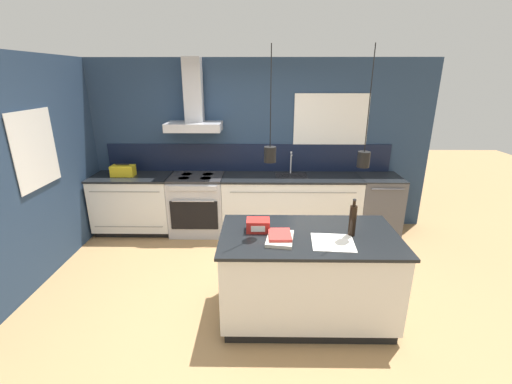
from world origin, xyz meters
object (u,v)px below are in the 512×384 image
Objects in this scene: oven_range at (198,204)px; dishwasher at (377,205)px; bottle_on_island at (353,220)px; red_supply_box at (258,225)px; yellow_toolbox at (123,171)px; book_stack at (280,237)px.

oven_range is 1.00× the size of dishwasher.
oven_range is 2.51× the size of bottle_on_island.
red_supply_box is at bearing 174.52° from bottle_on_island.
dishwasher is 2.69m from red_supply_box.
dishwasher is 3.92m from yellow_toolbox.
dishwasher is at bearing 0.09° from oven_range.
red_supply_box is at bearing -133.89° from dishwasher.
dishwasher is (2.78, 0.00, 0.00)m from oven_range.
yellow_toolbox is (-1.10, 0.00, 0.54)m from oven_range.
book_stack is 0.28m from red_supply_box.
yellow_toolbox is (-2.94, 1.99, -0.07)m from bottle_on_island.
dishwasher is 2.28m from bottle_on_island.
oven_range is at bearing -179.91° from dishwasher.
bottle_on_island is 0.71m from book_stack.
yellow_toolbox is at bearing 137.09° from red_supply_box.
yellow_toolbox reaches higher than oven_range.
dishwasher is at bearing 64.62° from bottle_on_island.
bottle_on_island is at bearing -5.48° from red_supply_box.
bottle_on_island is at bearing -115.38° from dishwasher.
book_stack is 1.65× the size of red_supply_box.
oven_range is 2.78m from dishwasher.
yellow_toolbox is at bearing 180.00° from dishwasher.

